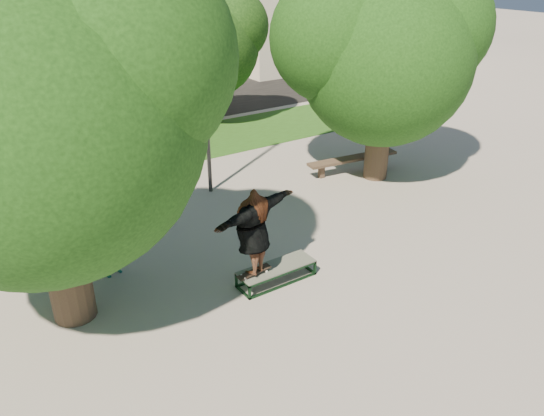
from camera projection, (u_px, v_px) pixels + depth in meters
ground at (275, 274)px, 12.13m from camera, size 120.00×120.00×0.00m
grass_strip at (154, 150)px, 19.73m from camera, size 30.00×4.00×0.02m
asphalt_strip at (77, 114)px, 24.08m from camera, size 40.00×8.00×0.01m
tree_left at (27, 100)px, 8.87m from camera, size 6.96×5.95×7.12m
tree_right at (382, 48)px, 15.62m from camera, size 6.24×5.33×6.51m
bg_tree_mid at (60, 34)px, 18.87m from camera, size 5.76×4.92×6.24m
bg_tree_right at (205, 39)px, 21.48m from camera, size 5.04×4.31×5.43m
lamppost at (205, 89)px, 15.00m from camera, size 0.25×0.15×6.11m
grind_box at (276, 273)px, 11.81m from camera, size 1.80×0.60×0.38m
skater_rig at (253, 232)px, 10.98m from camera, size 2.48×1.35×2.03m
bystander at (110, 244)px, 11.83m from camera, size 0.64×0.51×1.54m
bench at (353, 159)px, 17.65m from camera, size 3.34×0.86×0.51m
car_dark at (74, 108)px, 22.20m from camera, size 1.76×4.62×1.50m
car_grey at (26, 102)px, 23.01m from camera, size 3.27×5.87×1.55m
car_silver_b at (121, 105)px, 22.95m from camera, size 2.10×4.83×1.38m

